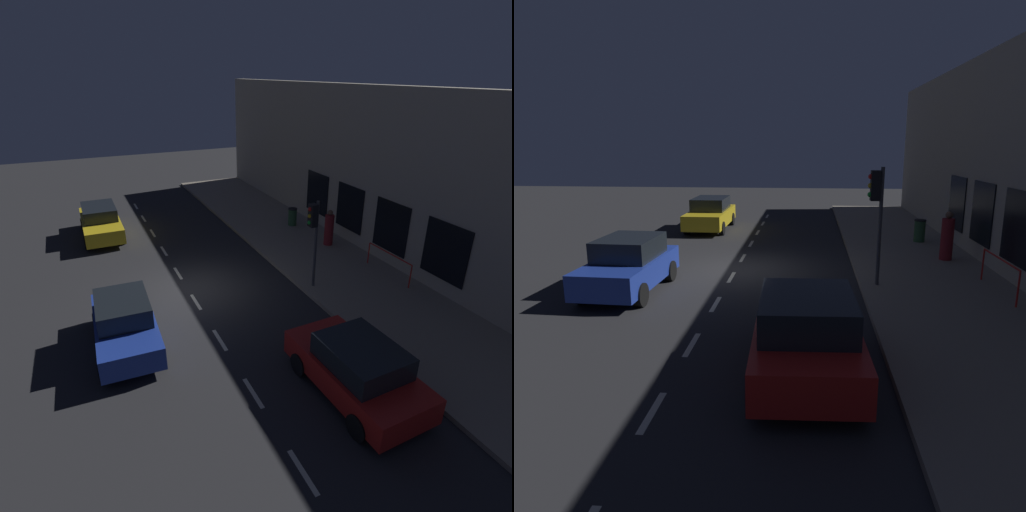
# 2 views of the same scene
# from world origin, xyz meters

# --- Properties ---
(ground_plane) EXTENTS (60.00, 60.00, 0.00)m
(ground_plane) POSITION_xyz_m (0.00, 0.00, 0.00)
(ground_plane) COLOR #28282B
(sidewalk) EXTENTS (4.50, 32.00, 0.15)m
(sidewalk) POSITION_xyz_m (6.25, 0.00, 0.07)
(sidewalk) COLOR gray
(sidewalk) RESTS_ON ground
(building_facade) EXTENTS (0.65, 32.00, 7.30)m
(building_facade) POSITION_xyz_m (8.80, -0.00, 3.64)
(building_facade) COLOR #B2A893
(building_facade) RESTS_ON ground
(lane_centre_line) EXTENTS (0.12, 27.20, 0.01)m
(lane_centre_line) POSITION_xyz_m (0.00, -1.00, 0.00)
(lane_centre_line) COLOR beige
(lane_centre_line) RESTS_ON ground
(traffic_light) EXTENTS (0.45, 0.32, 3.41)m
(traffic_light) POSITION_xyz_m (4.35, -1.90, 2.64)
(traffic_light) COLOR #424244
(traffic_light) RESTS_ON sidewalk
(parked_car_0) EXTENTS (1.96, 3.93, 1.58)m
(parked_car_0) POSITION_xyz_m (-2.70, -2.65, 0.79)
(parked_car_0) COLOR #1E389E
(parked_car_0) RESTS_ON ground
(parked_car_1) EXTENTS (2.12, 4.12, 1.58)m
(parked_car_1) POSITION_xyz_m (2.45, -7.28, 0.79)
(parked_car_1) COLOR red
(parked_car_1) RESTS_ON ground
(parked_car_2) EXTENTS (1.90, 4.55, 1.58)m
(parked_car_2) POSITION_xyz_m (-2.43, 7.47, 0.79)
(parked_car_2) COLOR gold
(parked_car_2) RESTS_ON ground
(pedestrian_0) EXTENTS (0.49, 0.49, 1.73)m
(pedestrian_0) POSITION_xyz_m (7.35, 1.40, 0.94)
(pedestrian_0) COLOR maroon
(pedestrian_0) RESTS_ON sidewalk
(trash_bin) EXTENTS (0.48, 0.48, 0.94)m
(trash_bin) POSITION_xyz_m (7.12, 4.53, 0.62)
(trash_bin) COLOR #2D5633
(trash_bin) RESTS_ON sidewalk
(red_railing) EXTENTS (0.05, 2.53, 0.97)m
(red_railing) POSITION_xyz_m (7.74, -2.36, 0.89)
(red_railing) COLOR red
(red_railing) RESTS_ON sidewalk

